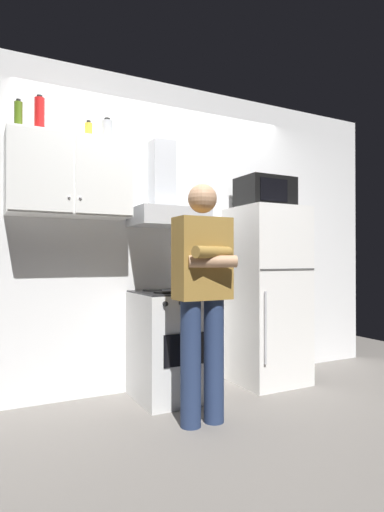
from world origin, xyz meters
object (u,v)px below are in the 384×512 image
Objects in this scene: person_standing at (203,292)px; bottle_soda_red at (39,116)px; refrigerator at (266,295)px; stove_oven at (173,344)px; range_hood at (166,203)px; cooking_pot at (193,284)px; microwave at (265,193)px; bottle_olive_oil at (18,116)px; bottle_spice_jar at (89,131)px; upper_cabinet at (70,177)px; bottle_canister_steel at (107,131)px.

bottle_soda_red is at bearing 142.31° from person_standing.
person_standing reaches higher than refrigerator.
range_hood is at bearing 90.00° from stove_oven.
stove_oven is at bearing 137.51° from cooking_pot.
microwave is 2.16m from bottle_olive_oil.
bottle_spice_jar is at bearing 130.67° from person_standing.
microwave is 2.02m from bottle_soda_red.
microwave is at bearing -3.30° from bottle_olive_oil.
microwave is 1.67× the size of bottle_soda_red.
upper_cabinet is at bearing 175.93° from refrigerator.
bottle_olive_oil is (-1.29, 0.26, 1.24)m from cooking_pot.
bottle_olive_oil reaches higher than cooking_pot.
bottle_soda_red is 1.24× the size of bottle_olive_oil.
person_standing is 7.08× the size of bottle_olive_oil.
cooking_pot is 1.45m from bottle_spice_jar.
person_standing is 1.77m from bottle_soda_red.
bottle_spice_jar is (-1.61, 0.09, 0.37)m from microwave.
microwave is at bearing -3.14° from bottle_canister_steel.
range_hood is 0.47× the size of refrigerator.
upper_cabinet is at bearing 135.74° from person_standing.
upper_cabinet is 0.55m from bottle_olive_oil.
stove_oven is at bearing 85.28° from person_standing.
bottle_olive_oil is at bearing 176.17° from bottle_spice_jar.
cooking_pot is at bearing -170.43° from microwave.
bottle_canister_steel is at bearing 161.37° from cooking_pot.
cooking_pot is at bearing -171.68° from refrigerator.
range_hood is 1.01m from person_standing.
refrigerator is at bearing 31.23° from person_standing.
bottle_canister_steel reaches higher than range_hood.
microwave is at bearing 1.15° from stove_oven.
refrigerator is at bearing -4.07° from upper_cabinet.
range_hood is 0.75m from bottle_canister_steel.
range_hood is (0.80, 0.00, -0.15)m from upper_cabinet.
upper_cabinet is 6.31× the size of bottle_spice_jar.
cooking_pot is (0.13, -0.25, -0.67)m from range_hood.
microwave is 3.37× the size of bottle_spice_jar.
microwave reaches higher than cooking_pot.
bottle_olive_oil is at bearing -179.79° from bottle_soda_red.
cooking_pot is (0.13, -0.12, 0.49)m from stove_oven.
range_hood is 1.29m from bottle_olive_oil.
bottle_spice_jar is at bearing 176.87° from microwave.
stove_oven is at bearing -90.00° from range_hood.
upper_cabinet is 0.81m from range_hood.
person_standing is 1.84m from bottle_olive_oil.
stove_oven is 2.03m from bottle_soda_red.
bottle_spice_jar reaches higher than cooking_pot.
refrigerator is at bearing -3.78° from bottle_spice_jar.
bottle_spice_jar is (0.14, -0.02, 0.36)m from upper_cabinet.
upper_cabinet is 1.75m from microwave.
bottle_canister_steel is 0.64m from bottle_olive_oil.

